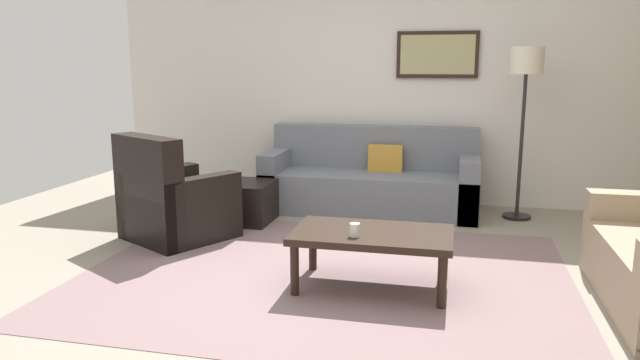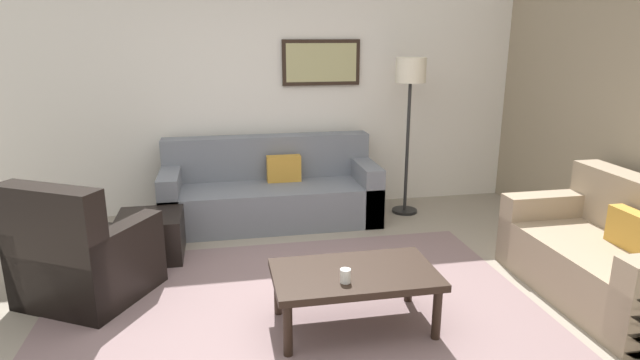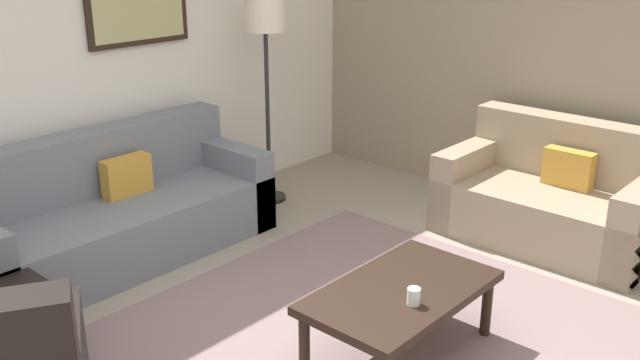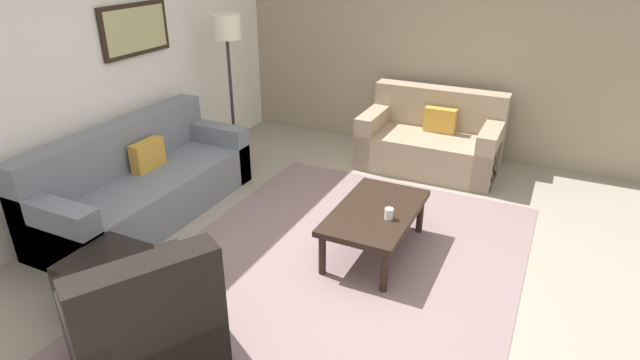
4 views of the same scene
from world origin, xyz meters
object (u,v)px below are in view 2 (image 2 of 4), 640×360
Objects in this scene: armchair_leather at (81,262)px; ottoman at (151,236)px; coffee_table at (354,278)px; cup at (345,276)px; couch_loveseat at (616,259)px; framed_artwork at (321,63)px; couch_main at (270,193)px; lamp_standing at (410,86)px.

ottoman is (0.41, 0.72, -0.11)m from armchair_leather.
coffee_table is 12.15× the size of cup.
couch_loveseat is 1.42× the size of armchair_leather.
framed_artwork is at bearing 81.93° from cup.
cup is (1.39, -1.62, 0.26)m from ottoman.
couch_main is 1.31× the size of lamp_standing.
lamp_standing is (1.17, 2.22, 1.05)m from coffee_table.
couch_loveseat is at bearing 5.32° from cup.
framed_artwork is (2.20, 1.93, 1.34)m from armchair_leather.
couch_main reaches higher than coffee_table.
lamp_standing is at bearing 15.76° from ottoman.
armchair_leather is at bearing -154.46° from lamp_standing.
couch_main is 1.41m from ottoman.
coffee_table is 2.99m from framed_artwork.
ottoman is 0.65× the size of framed_artwork.
coffee_table is at bearing 55.69° from cup.
couch_main and couch_loveseat have the same top height.
framed_artwork is at bearing 123.92° from couch_loveseat.
couch_main is at bearing 44.29° from armchair_leather.
coffee_table is at bearing -178.46° from couch_loveseat.
ottoman is at bearing -146.01° from framed_artwork.
armchair_leather reaches higher than couch_loveseat.
armchair_leather is 2.05m from coffee_table.
cup is 0.10× the size of framed_artwork.
ottoman is at bearing 130.69° from cup.
lamp_standing is (1.51, -0.06, 1.11)m from couch_main.
framed_artwork is at bearing 33.99° from ottoman.
armchair_leather is 3.58m from lamp_standing.
couch_main is 3.99× the size of ottoman.
coffee_table is 1.27× the size of framed_artwork.
cup is 3.09m from framed_artwork.
cup is (-2.17, -0.20, 0.16)m from couch_loveseat.
coffee_table is (-2.07, -0.06, 0.06)m from couch_loveseat.
ottoman is 0.51× the size of coffee_table.
coffee_table is (0.34, -2.28, 0.06)m from couch_main.
lamp_standing is (1.27, 2.37, 0.95)m from cup.
cup is (1.80, -0.90, 0.15)m from armchair_leather.
ottoman is (-3.56, 1.42, -0.10)m from couch_loveseat.
lamp_standing is (-0.89, 2.17, 1.11)m from couch_loveseat.
couch_main is 2.03× the size of coffee_table.
couch_main is 2.19m from armchair_leather.
couch_main is 3.28m from couch_loveseat.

